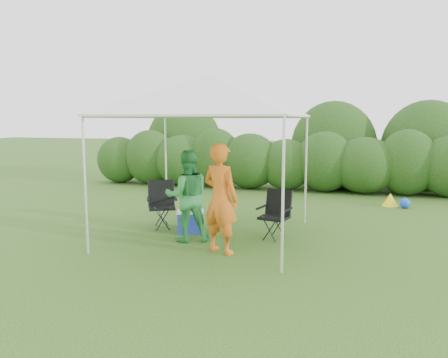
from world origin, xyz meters
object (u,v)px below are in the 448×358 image
(chair_left, at_px, (162,201))
(canopy, at_px, (210,95))
(chair_right, at_px, (276,211))
(man, at_px, (221,198))
(woman, at_px, (187,196))
(cooler, at_px, (191,222))

(chair_left, bearing_deg, canopy, -46.60)
(chair_right, bearing_deg, man, -108.73)
(chair_left, distance_m, woman, 1.17)
(chair_right, bearing_deg, canopy, -154.88)
(chair_left, relative_size, man, 0.52)
(chair_right, height_order, cooler, chair_right)
(canopy, bearing_deg, woman, -126.96)
(chair_right, height_order, man, man)
(chair_left, height_order, man, man)
(man, relative_size, woman, 1.10)
(man, xyz_separation_m, woman, (-0.73, 0.48, -0.08))
(chair_right, bearing_deg, cooler, -163.12)
(chair_right, relative_size, man, 0.49)
(canopy, relative_size, chair_left, 3.46)
(man, height_order, cooler, man)
(chair_left, xyz_separation_m, man, (1.56, -1.26, 0.35))
(man, xyz_separation_m, cooler, (-0.87, 0.99, -0.65))
(chair_right, relative_size, chair_left, 0.94)
(canopy, xyz_separation_m, woman, (-0.28, -0.38, -1.69))
(woman, bearing_deg, man, 120.30)
(man, distance_m, cooler, 1.47)
(chair_right, relative_size, cooler, 1.48)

